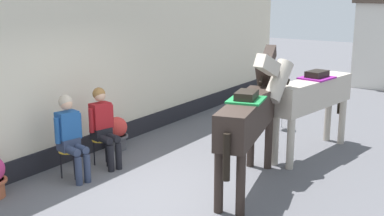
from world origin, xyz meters
TOP-DOWN VIEW (x-y plane):
  - ground_plane at (0.00, 3.00)m, footprint 40.00×40.00m
  - pub_facade_wall at (-2.55, 1.50)m, footprint 0.34×14.00m
  - seated_visitor_near at (-1.71, -0.37)m, footprint 0.61×0.48m
  - seated_visitor_far at (-1.69, 0.36)m, footprint 0.61×0.48m
  - saddled_horse_near at (0.80, 0.99)m, footprint 1.01×2.94m
  - saddled_horse_far at (1.05, 2.89)m, footprint 0.76×2.98m
  - flower_planter_far at (-2.12, 1.17)m, footprint 0.43×0.43m
  - spare_stool_white at (-0.03, 4.23)m, footprint 0.32×0.32m

SIDE VIEW (x-z plane):
  - ground_plane at x=0.00m, z-range 0.00..0.00m
  - flower_planter_far at x=-2.12m, z-range 0.01..0.65m
  - spare_stool_white at x=-0.03m, z-range 0.17..0.63m
  - seated_visitor_near at x=-1.71m, z-range 0.08..1.47m
  - seated_visitor_far at x=-1.69m, z-range 0.08..1.47m
  - saddled_horse_near at x=0.80m, z-range 0.13..2.19m
  - saddled_horse_far at x=1.05m, z-range 0.13..2.19m
  - pub_facade_wall at x=-2.55m, z-range -0.16..3.24m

